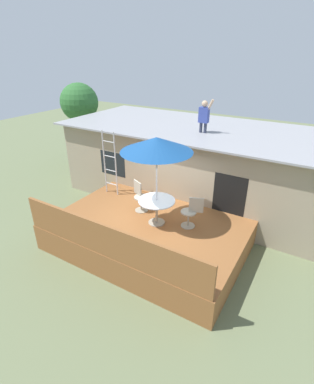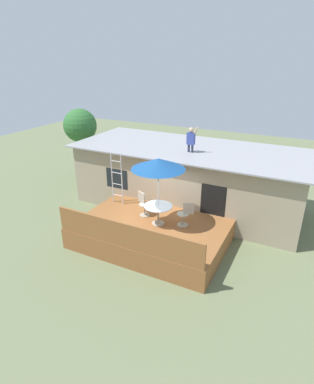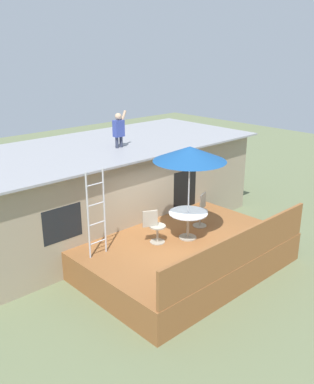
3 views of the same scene
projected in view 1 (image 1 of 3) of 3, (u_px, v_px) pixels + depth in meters
The scene contains 11 objects.
ground_plane at pixel (151, 243), 8.79m from camera, with size 40.00×40.00×0.00m, color #66704C.
house at pixel (200, 164), 10.93m from camera, with size 10.50×4.50×2.80m.
deck at pixel (151, 232), 8.61m from camera, with size 5.48×3.92×0.80m, color brown.
deck_railing at pixel (107, 241), 6.77m from camera, with size 5.38×0.08×0.90m, color brown.
patio_table at pixel (157, 205), 8.07m from camera, with size 1.04×1.04×0.74m.
patio_umbrella at pixel (157, 145), 7.28m from camera, with size 1.90×1.90×2.54m.
step_ladder at pixel (110, 163), 9.58m from camera, with size 0.52×0.04×2.20m.
person_figure at pixel (204, 114), 9.42m from camera, with size 0.47×0.20×1.11m.
patio_chair_left at pixel (140, 197), 8.82m from camera, with size 0.59×0.44×0.92m.
patio_chair_right at pixel (191, 212), 7.96m from camera, with size 0.60×0.44×0.92m.
backyard_tree at pixel (79, 104), 13.86m from camera, with size 1.82×1.82×3.95m.
Camera 1 is at (3.87, -6.06, 5.30)m, focal length 26.82 mm.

